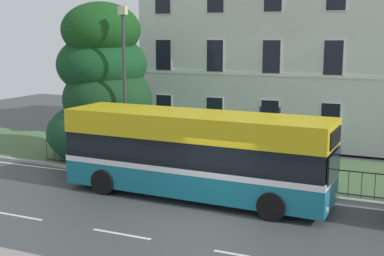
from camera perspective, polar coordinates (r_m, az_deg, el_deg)
The scene contains 6 objects.
ground_plane at distance 17.57m, azimuth 3.00°, elevation -9.42°, with size 60.00×56.00×0.18m.
georgian_townhouse at distance 30.88m, azimuth 11.15°, elevation 10.07°, with size 15.65×9.36×11.55m.
iron_verge_railing at distance 20.54m, azimuth 3.70°, elevation -4.66°, with size 17.82×0.04×0.97m.
evergreen_tree at distance 25.10m, azimuth -9.78°, elevation 3.65°, with size 5.62×5.62×7.84m.
single_decker_bus at distance 18.66m, azimuth 0.39°, elevation -2.87°, with size 10.06×2.89×3.16m.
street_lamp_post at distance 22.47m, azimuth -7.59°, elevation 5.65°, with size 0.36×0.24×7.04m.
Camera 1 is at (5.75, -14.30, 5.87)m, focal length 47.64 mm.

